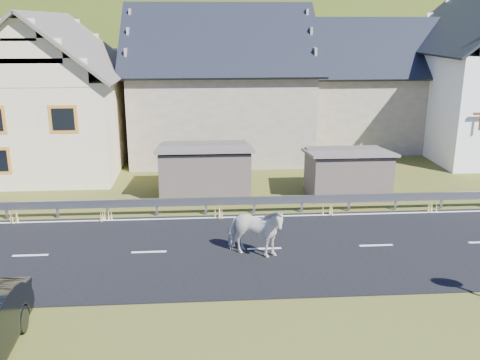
{
  "coord_description": "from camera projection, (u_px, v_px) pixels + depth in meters",
  "views": [
    {
      "loc": [
        -2.06,
        -17.13,
        7.66
      ],
      "look_at": [
        -0.71,
        1.93,
        1.99
      ],
      "focal_mm": 40.0,
      "sensor_mm": 36.0,
      "label": 1
    }
  ],
  "objects": [
    {
      "name": "house_stone_b",
      "position": [
        374.0,
        77.0,
        34.36
      ],
      "size": [
        9.8,
        8.8,
        8.1
      ],
      "color": "tan",
      "rests_on": "ground"
    },
    {
      "name": "house_cream",
      "position": [
        52.0,
        87.0,
        28.25
      ],
      "size": [
        7.8,
        9.8,
        8.3
      ],
      "color": "#F2E6B4",
      "rests_on": "ground"
    },
    {
      "name": "lane_markings",
      "position": [
        264.0,
        249.0,
        18.68
      ],
      "size": [
        60.0,
        6.6,
        0.01
      ],
      "primitive_type": "cube",
      "color": "silver",
      "rests_on": "road"
    },
    {
      "name": "shed_left",
      "position": [
        205.0,
        171.0,
        24.46
      ],
      "size": [
        4.3,
        3.3,
        2.4
      ],
      "primitive_type": "cube",
      "color": "#62554B",
      "rests_on": "ground"
    },
    {
      "name": "horse",
      "position": [
        255.0,
        231.0,
        17.87
      ],
      "size": [
        1.73,
        2.32,
        1.78
      ],
      "primitive_type": "imported",
      "rotation": [
        0.0,
        0.0,
        1.15
      ],
      "color": "silver",
      "rests_on": "road"
    },
    {
      "name": "mountain",
      "position": [
        221.0,
        100.0,
        196.86
      ],
      "size": [
        440.0,
        280.0,
        260.0
      ],
      "primitive_type": "ellipsoid",
      "color": "#2B3F12",
      "rests_on": "ground"
    },
    {
      "name": "shed_right",
      "position": [
        347.0,
        173.0,
        24.45
      ],
      "size": [
        3.8,
        2.9,
        2.2
      ],
      "primitive_type": "cube",
      "color": "#62554B",
      "rests_on": "ground"
    },
    {
      "name": "house_stone_a",
      "position": [
        220.0,
        75.0,
        31.66
      ],
      "size": [
        10.8,
        9.8,
        8.9
      ],
      "color": "tan",
      "rests_on": "ground"
    },
    {
      "name": "guardrail",
      "position": [
        254.0,
        201.0,
        22.06
      ],
      "size": [
        28.1,
        0.09,
        0.75
      ],
      "color": "#93969B",
      "rests_on": "ground"
    },
    {
      "name": "ground",
      "position": [
        264.0,
        250.0,
        18.7
      ],
      "size": [
        160.0,
        160.0,
        0.0
      ],
      "primitive_type": "plane",
      "color": "#434616",
      "rests_on": "ground"
    },
    {
      "name": "road",
      "position": [
        264.0,
        249.0,
        18.69
      ],
      "size": [
        60.0,
        7.0,
        0.04
      ],
      "primitive_type": "cube",
      "color": "black",
      "rests_on": "ground"
    }
  ]
}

